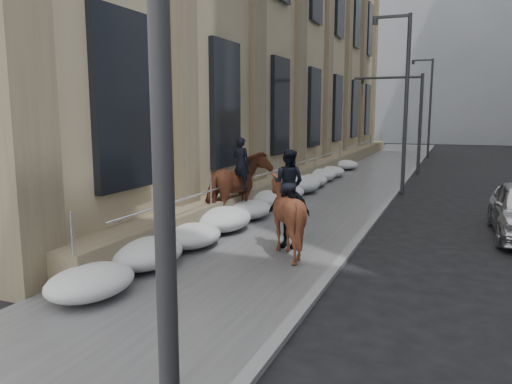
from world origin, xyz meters
TOP-DOWN VIEW (x-y plane):
  - ground at (0.00, 0.00)m, footprint 140.00×140.00m
  - sidewalk at (0.00, 10.00)m, footprint 5.00×80.00m
  - curb at (2.62, 10.00)m, footprint 0.24×80.00m
  - limestone_building at (-5.26, 19.96)m, footprint 6.10×44.00m
  - bg_building_mid at (4.00, 60.00)m, footprint 30.00×12.00m
  - bg_building_far at (-6.00, 72.00)m, footprint 24.00×12.00m
  - streetlight_near at (2.74, -6.00)m, footprint 1.71×0.24m
  - streetlight_mid at (2.74, 14.00)m, footprint 1.71×0.24m
  - streetlight_far at (2.74, 34.00)m, footprint 1.71×0.24m
  - traffic_signal at (2.07, 22.00)m, footprint 4.10×0.22m
  - snow_bank at (-1.42, 8.11)m, footprint 1.70×18.10m
  - mounted_horse_left at (-1.52, 5.42)m, footprint 1.67×2.87m
  - mounted_horse_right at (1.18, 2.35)m, footprint 1.83×2.02m
  - pedestrian at (1.07, 2.95)m, footprint 1.12×0.47m

SIDE VIEW (x-z plane):
  - ground at x=0.00m, z-range 0.00..0.00m
  - sidewalk at x=0.00m, z-range 0.00..0.12m
  - curb at x=2.62m, z-range 0.00..0.12m
  - snow_bank at x=-1.42m, z-range 0.09..0.85m
  - pedestrian at x=1.07m, z-range 0.12..2.04m
  - mounted_horse_right at x=1.18m, z-range -0.10..2.58m
  - mounted_horse_left at x=-1.52m, z-range -0.09..2.71m
  - traffic_signal at x=2.07m, z-range 1.00..7.00m
  - streetlight_near at x=2.74m, z-range 0.58..8.58m
  - streetlight_mid at x=2.74m, z-range 0.58..8.58m
  - streetlight_far at x=2.74m, z-range 0.58..8.58m
  - limestone_building at x=-5.26m, z-range -0.10..17.90m
  - bg_building_far at x=-6.00m, z-range 0.00..20.00m
  - bg_building_mid at x=4.00m, z-range 0.00..28.00m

